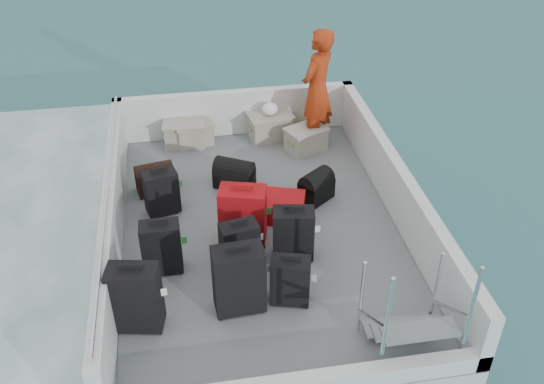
% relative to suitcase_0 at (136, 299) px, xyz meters
% --- Properties ---
extents(ground, '(160.00, 160.00, 0.00)m').
position_rel_suitcase_0_xyz_m(ground, '(1.44, 1.38, -1.00)').
color(ground, '#174A51').
rests_on(ground, ground).
extents(ferry_hull, '(3.60, 5.00, 0.60)m').
position_rel_suitcase_0_xyz_m(ferry_hull, '(1.44, 1.38, -0.70)').
color(ferry_hull, silver).
rests_on(ferry_hull, ground).
extents(deck, '(3.30, 4.70, 0.02)m').
position_rel_suitcase_0_xyz_m(deck, '(1.44, 1.38, -0.39)').
color(deck, slate).
rests_on(deck, ferry_hull).
extents(deck_fittings, '(3.60, 5.00, 0.90)m').
position_rel_suitcase_0_xyz_m(deck_fittings, '(1.78, 1.06, -0.01)').
color(deck_fittings, silver).
rests_on(deck_fittings, deck).
extents(suitcase_0, '(0.54, 0.37, 0.76)m').
position_rel_suitcase_0_xyz_m(suitcase_0, '(0.00, 0.00, 0.00)').
color(suitcase_0, black).
rests_on(suitcase_0, deck).
extents(suitcase_1, '(0.43, 0.25, 0.65)m').
position_rel_suitcase_0_xyz_m(suitcase_1, '(0.26, 0.80, -0.06)').
color(suitcase_1, black).
rests_on(suitcase_1, deck).
extents(suitcase_2, '(0.46, 0.34, 0.59)m').
position_rel_suitcase_0_xyz_m(suitcase_2, '(0.28, 1.91, -0.08)').
color(suitcase_2, black).
rests_on(suitcase_2, deck).
extents(suitcase_3, '(0.53, 0.33, 0.78)m').
position_rel_suitcase_0_xyz_m(suitcase_3, '(1.03, 0.08, 0.01)').
color(suitcase_3, black).
rests_on(suitcase_3, deck).
extents(suitcase_4, '(0.45, 0.32, 0.61)m').
position_rel_suitcase_0_xyz_m(suitcase_4, '(1.11, 0.70, -0.07)').
color(suitcase_4, black).
rests_on(suitcase_4, deck).
extents(suitcase_5, '(0.60, 0.45, 0.73)m').
position_rel_suitcase_0_xyz_m(suitcase_5, '(1.21, 1.17, -0.01)').
color(suitcase_5, '#AF0D0E').
rests_on(suitcase_5, deck).
extents(suitcase_6, '(0.45, 0.34, 0.56)m').
position_rel_suitcase_0_xyz_m(suitcase_6, '(1.56, 0.09, -0.10)').
color(suitcase_6, black).
rests_on(suitcase_6, deck).
extents(suitcase_7, '(0.50, 0.34, 0.65)m').
position_rel_suitcase_0_xyz_m(suitcase_7, '(1.73, 0.79, -0.06)').
color(suitcase_7, black).
rests_on(suitcase_7, deck).
extents(suitcase_8, '(0.82, 0.66, 0.28)m').
position_rel_suitcase_0_xyz_m(suitcase_8, '(1.67, 1.60, -0.24)').
color(suitcase_8, '#AF0D0E').
rests_on(suitcase_8, deck).
extents(duffel_0, '(0.54, 0.39, 0.32)m').
position_rel_suitcase_0_xyz_m(duffel_0, '(0.19, 2.41, -0.22)').
color(duffel_0, black).
rests_on(duffel_0, deck).
extents(duffel_1, '(0.60, 0.51, 0.32)m').
position_rel_suitcase_0_xyz_m(duffel_1, '(1.24, 2.33, -0.22)').
color(duffel_1, black).
rests_on(duffel_1, deck).
extents(duffel_2, '(0.52, 0.49, 0.32)m').
position_rel_suitcase_0_xyz_m(duffel_2, '(2.25, 1.87, -0.22)').
color(duffel_2, black).
rests_on(duffel_2, deck).
extents(crate_0, '(0.62, 0.46, 0.35)m').
position_rel_suitcase_0_xyz_m(crate_0, '(0.64, 3.58, -0.20)').
color(crate_0, '#AFAB98').
rests_on(crate_0, deck).
extents(crate_1, '(0.60, 0.47, 0.32)m').
position_rel_suitcase_0_xyz_m(crate_1, '(0.77, 3.58, -0.22)').
color(crate_1, '#AFAB98').
rests_on(crate_1, deck).
extents(crate_2, '(0.67, 0.52, 0.37)m').
position_rel_suitcase_0_xyz_m(crate_2, '(1.92, 3.56, -0.20)').
color(crate_2, '#AFAB98').
rests_on(crate_2, deck).
extents(crate_3, '(0.64, 0.56, 0.33)m').
position_rel_suitcase_0_xyz_m(crate_3, '(2.39, 3.12, -0.22)').
color(crate_3, '#AFAB98').
rests_on(crate_3, deck).
extents(yellow_bag, '(0.28, 0.26, 0.22)m').
position_rel_suitcase_0_xyz_m(yellow_bag, '(2.52, 3.50, -0.27)').
color(yellow_bag, gold).
rests_on(yellow_bag, deck).
extents(white_bag, '(0.24, 0.24, 0.18)m').
position_rel_suitcase_0_xyz_m(white_bag, '(1.92, 3.56, 0.08)').
color(white_bag, white).
rests_on(white_bag, crate_2).
extents(passenger, '(0.76, 0.77, 1.78)m').
position_rel_suitcase_0_xyz_m(passenger, '(2.56, 3.28, 0.51)').
color(passenger, '#E54015').
rests_on(passenger, deck).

